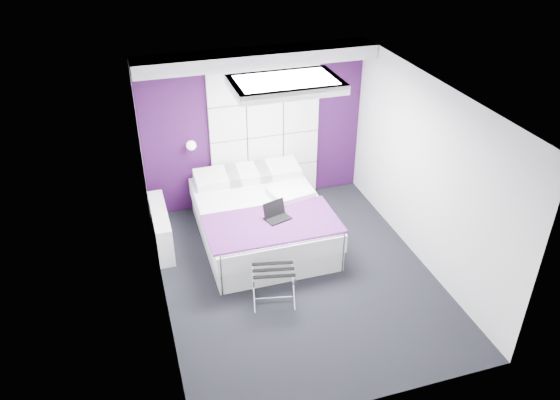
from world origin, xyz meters
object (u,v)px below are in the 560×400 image
Objects in this scene: wall_lamp at (191,144)px; laptop at (277,214)px; bed at (261,220)px; luggage_rack at (274,285)px; nightstand at (221,178)px; radiator at (161,228)px.

laptop is (0.92, -1.49, -0.53)m from wall_lamp.
bed is 1.45m from luggage_rack.
nightstand is at bearing -5.44° from wall_lamp.
nightstand is 1.41× the size of laptop.
luggage_rack is at bearing -86.23° from nightstand.
laptop reaches higher than radiator.
luggage_rack is (1.22, -1.70, -0.04)m from radiator.
bed is (0.82, -1.03, -0.89)m from wall_lamp.
wall_lamp is 0.76m from nightstand.
wall_lamp is 0.12× the size of radiator.
wall_lamp reaches higher than laptop.
wall_lamp is at bearing 174.56° from nightstand.
bed is (1.46, -0.27, 0.03)m from radiator.
bed is at bearing -10.67° from radiator.
luggage_rack is 1.12m from laptop.
laptop is (1.56, -0.73, 0.39)m from radiator.
laptop reaches higher than luggage_rack.
bed is 4.23× the size of luggage_rack.
wall_lamp is at bearing 103.89° from laptop.
nightstand reaches higher than luggage_rack.
wall_lamp is 1.35m from radiator.
luggage_rack is (0.16, -2.42, -0.32)m from nightstand.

